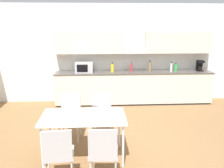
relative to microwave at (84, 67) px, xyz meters
The scene contains 18 objects.
ground_plane 2.88m from the microwave, 78.91° to the right, with size 9.30×8.82×0.02m, color brown.
wall_back 0.71m from the microwave, 34.67° to the left, with size 7.44×0.10×2.74m, color white.
kitchen_counter 1.49m from the microwave, ahead, with size 4.34×0.64×0.90m.
backsplash_tile 1.41m from the microwave, 12.14° to the left, with size 4.32×0.02×0.48m, color silver.
upper_wall_cabinets 1.52m from the microwave, ahead, with size 4.32×0.40×0.58m.
microwave is the anchor object (origin of this frame).
coffee_maker 3.24m from the microwave, ahead, with size 0.18×0.19×0.30m.
bottle_red 1.31m from the microwave, ahead, with size 0.06×0.06×0.27m.
bottle_green 2.56m from the microwave, ahead, with size 0.07×0.07×0.24m.
bottle_white 2.41m from the microwave, ahead, with size 0.06×0.06×0.28m.
bottle_brown 1.83m from the microwave, ahead, with size 0.08×0.08×0.31m.
bottle_yellow 0.77m from the microwave, ahead, with size 0.08×0.08×0.27m.
dining_table 2.94m from the microwave, 87.51° to the right, with size 1.36×0.78×0.74m.
chair_near_right 3.75m from the microwave, 83.41° to the right, with size 0.42×0.42×0.87m.
chair_far_left 2.21m from the microwave, 94.61° to the right, with size 0.43×0.43×0.87m.
chair_near_left 3.73m from the microwave, 92.67° to the right, with size 0.43×0.43×0.87m.
chair_far_right 2.25m from the microwave, 78.59° to the right, with size 0.41×0.41×0.87m.
pendant_lamp 3.05m from the microwave, 87.51° to the right, with size 0.32×0.32×0.22m, color silver.
Camera 1 is at (-0.15, -4.12, 2.18)m, focal length 40.00 mm.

